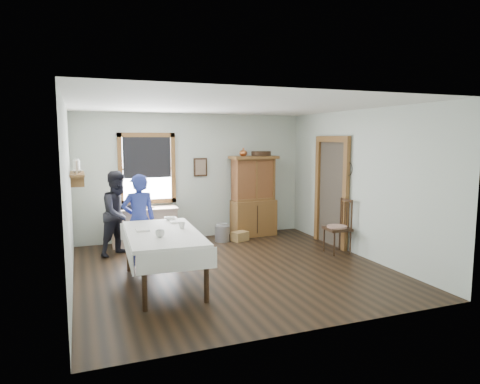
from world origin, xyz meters
The scene contains 20 objects.
room centered at (0.00, 0.00, 1.35)m, with size 5.01×5.01×2.70m.
window centered at (-1.00, 2.46, 1.62)m, with size 1.18×0.07×1.48m.
doorway centered at (2.46, 0.85, 1.16)m, with size 0.09×1.14×2.22m.
wall_shelf centered at (-2.37, 1.54, 1.57)m, with size 0.24×1.00×0.44m.
framed_picture centered at (0.15, 2.46, 1.55)m, with size 0.30×0.04×0.40m, color #382213.
rug_beater centered at (2.45, 0.30, 1.72)m, with size 0.27×0.27×0.01m, color black.
work_counter centered at (-1.13, 2.19, 0.38)m, with size 1.34×0.51×0.77m, color #CDAD8E.
china_hutch centered at (1.30, 2.20, 0.89)m, with size 1.05×0.50×1.78m, color brown.
dining_table centered at (-1.23, -0.38, 0.41)m, with size 1.07×2.03×0.81m, color white.
spindle_chair centered at (2.21, 0.24, 0.52)m, with size 0.48×0.48×1.04m, color #382213.
pail centered at (0.45, 1.90, 0.17)m, with size 0.31×0.31×0.33m, color #9D9FA5.
wicker_basket centered at (0.82, 1.80, 0.10)m, with size 0.34×0.24×0.20m, color #9C7746.
woman_blue centered at (-1.41, 0.79, 0.73)m, with size 0.53×0.35×1.46m, color navy.
figure_dark centered at (-1.67, 1.59, 0.73)m, with size 0.71×0.55×1.46m, color black.
table_cup_a centered at (-1.33, -0.71, 0.86)m, with size 0.13×0.13×0.10m, color silver.
table_cup_b centered at (-0.91, -0.25, 0.86)m, with size 0.10×0.10×0.10m, color silver.
table_bowl centered at (-0.94, 0.48, 0.84)m, with size 0.22×0.22×0.06m, color silver.
counter_book centered at (-1.15, 2.15, 0.78)m, with size 0.16×0.22×0.02m, color #7F6855.
counter_bowl centered at (-1.36, 2.16, 0.79)m, with size 0.18×0.18×0.06m, color silver.
shelf_bowl centered at (-2.37, 1.55, 1.60)m, with size 0.22×0.22×0.05m, color silver.
Camera 1 is at (-2.35, -6.54, 2.18)m, focal length 32.00 mm.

